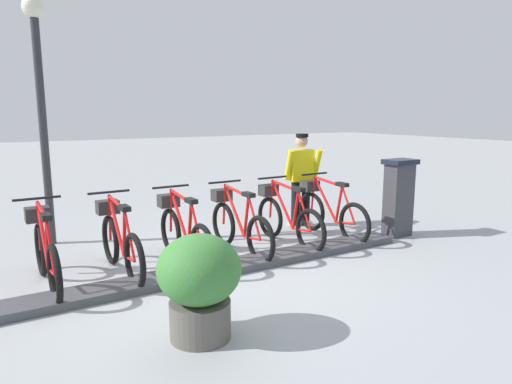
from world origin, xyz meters
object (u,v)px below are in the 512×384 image
Objects in this scene: worker_near_rack at (301,176)px; lamp_post at (40,85)px; bike_docked_0 at (329,211)px; bike_docked_3 at (183,232)px; payment_kiosk at (398,196)px; planter_bush at (199,281)px; bike_docked_2 at (238,224)px; bike_docked_4 at (120,241)px; bike_docked_5 at (46,252)px; bike_docked_1 at (286,217)px.

lamp_post is (1.11, 4.03, 1.53)m from worker_near_rack.
bike_docked_0 is 0.95m from worker_near_rack.
bike_docked_0 is 2.57m from bike_docked_3.
payment_kiosk is 1.32× the size of planter_bush.
bike_docked_2 and bike_docked_4 have the same top height.
planter_bush is at bearing -169.42° from lamp_post.
worker_near_rack reaches higher than planter_bush.
lamp_post is at bearing 74.63° from worker_near_rack.
bike_docked_2 is 1.99m from worker_near_rack.
payment_kiosk is 0.74× the size of bike_docked_0.
bike_docked_4 is 0.86m from bike_docked_5.
worker_near_rack is at bearing -76.73° from bike_docked_4.
bike_docked_0 is 1.00× the size of bike_docked_2.
planter_bush is at bearing 161.71° from bike_docked_3.
payment_kiosk is 0.77× the size of worker_near_rack.
bike_docked_3 is 1.00× the size of bike_docked_4.
worker_near_rack is 4.38m from planter_bush.
payment_kiosk is at bearing -116.60° from lamp_post.
bike_docked_5 is 0.47× the size of lamp_post.
bike_docked_1 is 1.77× the size of planter_bush.
payment_kiosk reaches higher than bike_docked_0.
bike_docked_1 is at bearing -90.00° from bike_docked_5.
bike_docked_1 is 1.00× the size of bike_docked_2.
bike_docked_4 is (0.00, 3.43, 0.00)m from bike_docked_0.
bike_docked_3 reaches higher than planter_bush.
payment_kiosk is 0.35× the size of lamp_post.
payment_kiosk is at bearing -97.37° from bike_docked_4.
bike_docked_2 is 1.00× the size of bike_docked_4.
bike_docked_5 is at bearing 90.00° from bike_docked_4.
bike_docked_0 is 1.00× the size of bike_docked_4.
bike_docked_5 is (0.00, 4.28, 0.00)m from bike_docked_0.
bike_docked_2 is 0.86m from bike_docked_3.
payment_kiosk is 3.61m from bike_docked_3.
bike_docked_2 and bike_docked_5 have the same top height.
lamp_post is (1.92, 1.42, 2.01)m from bike_docked_3.
payment_kiosk reaches higher than bike_docked_3.
planter_bush is at bearing 130.64° from bike_docked_1.
bike_docked_2 is (0.00, 0.86, 0.00)m from bike_docked_1.
bike_docked_4 is at bearing 82.63° from payment_kiosk.
bike_docked_1 and bike_docked_2 have the same top height.
bike_docked_1 is at bearing 132.51° from worker_near_rack.
worker_near_rack reaches higher than payment_kiosk.
bike_docked_5 is 2.30m from planter_bush.
bike_docked_3 is 1.71m from bike_docked_5.
bike_docked_0 and bike_docked_1 have the same top height.
bike_docked_0 and bike_docked_5 have the same top height.
bike_docked_4 is 1.04× the size of worker_near_rack.
lamp_post is (1.92, -0.29, 2.01)m from bike_docked_5.
bike_docked_0 is 1.77× the size of planter_bush.
bike_docked_5 is at bearing 171.35° from lamp_post.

